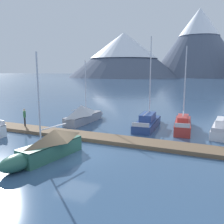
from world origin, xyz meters
TOP-DOWN VIEW (x-y plane):
  - ground_plane at (0.00, 0.00)m, footprint 700.00×700.00m
  - mountain_west_summit at (-63.14, 177.58)m, footprint 91.30×91.30m
  - mountain_central_massif at (-7.51, 206.44)m, footprint 77.97×77.97m
  - dock at (0.00, 4.00)m, footprint 28.04×2.29m
  - sailboat_mid_dock_port at (-4.76, 9.33)m, footprint 1.89×6.81m
  - sailboat_mid_dock_starboard at (-1.39, -1.27)m, footprint 2.26×6.08m
  - sailboat_far_berth at (2.21, 10.07)m, footprint 2.09×7.05m
  - sailboat_outer_slip at (5.57, 10.33)m, footprint 1.98×6.57m
  - sailboat_end_of_dock at (9.16, 10.08)m, footprint 2.25×6.25m
  - person_on_dock at (-8.54, 4.46)m, footprint 0.46×0.43m

SIDE VIEW (x-z plane):
  - ground_plane at x=0.00m, z-range 0.00..0.00m
  - dock at x=0.00m, z-range 0.00..0.30m
  - sailboat_end_of_dock at x=9.16m, z-range -3.56..4.64m
  - sailboat_far_berth at x=2.21m, z-range -3.91..4.99m
  - sailboat_outer_slip at x=5.57m, z-range -3.35..4.49m
  - sailboat_mid_dock_starboard at x=-1.39m, z-range -2.50..4.19m
  - sailboat_mid_dock_port at x=-4.76m, z-range -2.42..4.25m
  - person_on_dock at x=-8.54m, z-range 0.42..2.11m
  - mountain_west_summit at x=-63.14m, z-range 1.33..37.27m
  - mountain_central_massif at x=-7.51m, z-range 1.12..57.33m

